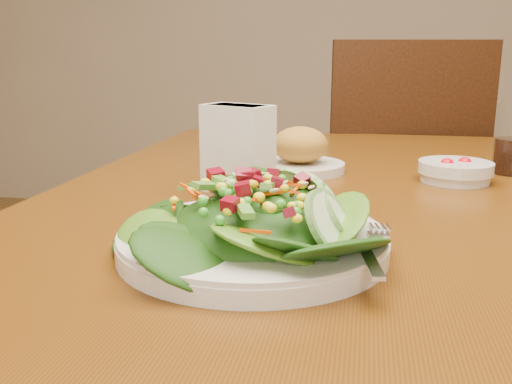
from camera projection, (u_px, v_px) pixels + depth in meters
dining_table at (329, 257)px, 0.91m from camera, size 0.90×1.40×0.75m
chair_far at (395, 199)px, 1.74m from camera, size 0.53×0.54×1.00m
salad_plate at (262, 225)px, 0.62m from camera, size 0.30×0.30×0.09m
bread_plate at (300, 153)px, 1.05m from camera, size 0.17×0.17×0.08m
tomato_bowl at (455, 171)px, 0.97m from camera, size 0.12×0.12×0.04m
napkin_holder at (238, 147)px, 0.89m from camera, size 0.12×0.10×0.14m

